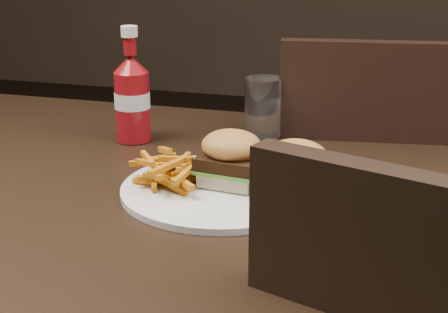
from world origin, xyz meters
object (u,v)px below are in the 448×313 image
(dining_table, at_px, (177,195))
(ketchup_bottle, at_px, (133,107))
(chair_far, at_px, (382,255))
(tumbler, at_px, (263,107))
(plate, at_px, (222,190))

(dining_table, distance_m, ketchup_bottle, 0.23)
(chair_far, bearing_deg, dining_table, 52.47)
(dining_table, xyz_separation_m, tumbler, (0.07, 0.25, 0.08))
(plate, relative_size, tumbler, 2.80)
(dining_table, bearing_deg, ketchup_bottle, 129.66)
(dining_table, relative_size, ketchup_bottle, 10.21)
(chair_far, xyz_separation_m, ketchup_bottle, (-0.42, -0.33, 0.38))
(plate, relative_size, ketchup_bottle, 2.37)
(plate, height_order, tumbler, tumbler)
(chair_far, xyz_separation_m, plate, (-0.20, -0.52, 0.33))
(chair_far, distance_m, ketchup_bottle, 0.66)
(plate, xyz_separation_m, tumbler, (-0.01, 0.27, 0.05))
(chair_far, relative_size, ketchup_bottle, 3.89)
(ketchup_bottle, relative_size, tumbler, 1.18)
(dining_table, relative_size, tumbler, 12.03)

